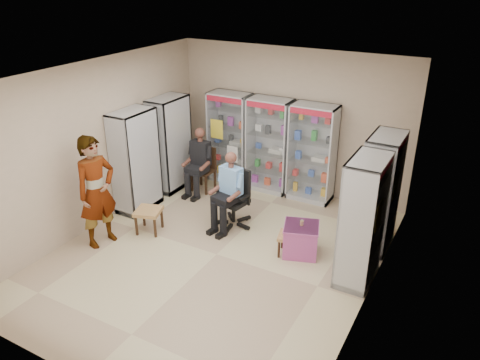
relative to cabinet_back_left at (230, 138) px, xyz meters
The scene contains 18 objects.
floor 3.18m from the cabinet_back_left, 64.54° to the right, with size 6.00×6.00×0.00m, color #C8B98B.
room_shell 3.18m from the cabinet_back_left, 64.54° to the right, with size 5.02×6.02×3.01m.
cabinet_back_left is the anchor object (origin of this frame).
cabinet_back_mid 0.95m from the cabinet_back_left, ahead, with size 0.90×0.50×2.00m, color silver.
cabinet_back_right 1.90m from the cabinet_back_left, ahead, with size 0.90×0.50×2.00m, color #BABCC2.
cabinet_right_far 3.71m from the cabinet_back_left, 17.75° to the right, with size 0.50×0.90×2.00m, color #B6B8BD.
cabinet_right_near 4.18m from the cabinet_back_left, 32.28° to the right, with size 0.50×0.90×2.00m, color silver.
cabinet_left_far 1.32m from the cabinet_back_left, 135.00° to the right, with size 0.50×0.90×2.00m, color silver.
cabinet_left_near 2.23m from the cabinet_back_left, 114.61° to the right, with size 0.50×0.90×2.00m, color #A2A5A9.
wooden_chair 0.94m from the cabinet_back_left, 108.90° to the right, with size 0.42×0.42×0.94m, color black.
seated_customer 0.88m from the cabinet_back_left, 107.77° to the right, with size 0.44×0.60×1.34m, color black, non-canonical shape.
office_chair 2.06m from the cabinet_back_left, 58.46° to the right, with size 0.59×0.59×1.08m, color black.
seated_shopkeeper 2.08m from the cabinet_back_left, 59.19° to the right, with size 0.45×0.63×1.38m, color #6BAAD3, non-canonical shape.
pink_trunk 3.30m from the cabinet_back_left, 38.70° to the right, with size 0.55×0.53×0.53m, color #B64889.
tea_glass 3.24m from the cabinet_back_left, 38.59° to the right, with size 0.07×0.07×0.09m, color #632A08.
woven_stool_a 3.28m from the cabinet_back_left, 42.02° to the right, with size 0.37×0.37×0.37m, color #A08743.
woven_stool_b 2.78m from the cabinet_back_left, 93.60° to the right, with size 0.44×0.44×0.44m, color #B4874C.
standing_man 3.41m from the cabinet_back_left, 100.98° to the right, with size 0.72×0.47×1.96m, color gray.
Camera 1 is at (3.54, -5.62, 4.42)m, focal length 35.00 mm.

